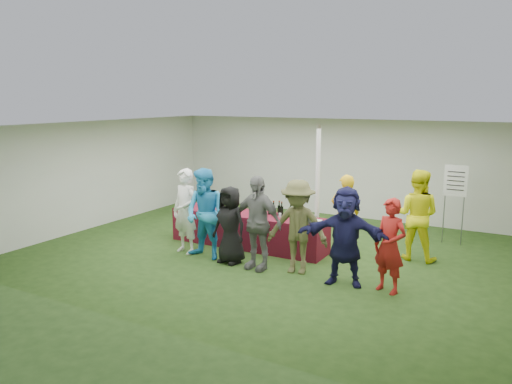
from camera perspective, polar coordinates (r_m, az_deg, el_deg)
The scene contains 18 objects.
ground at distance 10.74m, azimuth 1.96°, elevation -6.97°, with size 60.00×60.00×0.00m, color #284719.
tent at distance 11.28m, azimuth 7.05°, elevation 0.88°, with size 10.00×10.00×10.00m.
serving_table at distance 11.11m, azimuth -0.90°, elevation -4.34°, with size 3.60×0.80×0.75m, color maroon.
wine_bottles at distance 10.81m, azimuth 2.32°, elevation -2.08°, with size 0.72×0.14×0.32m.
wine_glasses at distance 10.88m, azimuth -2.57°, elevation -2.04°, with size 2.68×0.14×0.16m.
water_bottle at distance 11.02m, azimuth -0.25°, elevation -1.91°, with size 0.07×0.07×0.23m.
bar_towel at distance 10.38m, azimuth 6.80°, elevation -3.28°, with size 0.25×0.18×0.03m, color white.
dump_bucket at distance 10.12m, azimuth 6.33°, elevation -3.21°, with size 0.22×0.22×0.18m, color slate.
wine_list_sign at distance 11.94m, azimuth 21.82°, elevation 0.56°, with size 0.50×0.03×1.80m.
staff_pourer at distance 10.82m, azimuth 10.16°, elevation -2.40°, with size 0.61×0.40×1.68m, color yellow.
staff_back at distance 10.61m, azimuth 17.87°, elevation -2.51°, with size 0.90×0.70×1.86m, color #F2F111.
customer_0 at distance 10.65m, azimuth -8.08°, elevation -2.19°, with size 0.66×0.43×1.81m, color white.
customer_1 at distance 10.22m, azimuth -5.79°, elevation -2.52°, with size 0.91×0.71×1.87m, color #299CDB.
customer_2 at distance 9.95m, azimuth -2.99°, elevation -3.77°, with size 0.76×0.49×1.56m, color black.
customer_3 at distance 9.55m, azimuth 0.10°, elevation -3.52°, with size 1.07×0.45×1.83m, color slate.
customer_4 at distance 9.36m, azimuth 4.78°, elevation -4.00°, with size 1.15×0.66×1.78m, color brown.
customer_5 at distance 8.90m, azimuth 10.16°, elevation -4.99°, with size 1.63×0.52×1.76m, color #181843.
customer_6 at distance 8.73m, azimuth 15.05°, elevation -5.96°, with size 0.59×0.39×1.63m, color #A71B17.
Camera 1 is at (4.67, -9.11, 3.27)m, focal length 35.00 mm.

